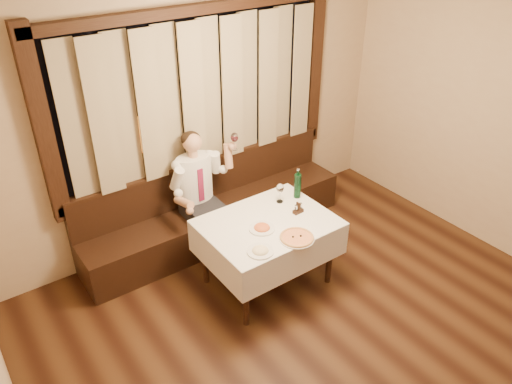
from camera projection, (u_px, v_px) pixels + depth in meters
room at (323, 187)px, 3.98m from camera, size 5.01×6.01×2.81m
banquette at (215, 213)px, 5.82m from camera, size 3.20×0.61×0.94m
dining_table at (268, 231)px, 4.93m from camera, size 1.27×0.97×0.76m
pizza at (297, 238)px, 4.63m from camera, size 0.34×0.34×0.04m
pasta_red at (262, 226)px, 4.75m from camera, size 0.25×0.25×0.09m
pasta_cream at (260, 249)px, 4.45m from camera, size 0.24×0.24×0.08m
green_bottle at (298, 185)px, 5.20m from camera, size 0.07×0.07×0.33m
table_wine_glass at (280, 189)px, 5.11m from camera, size 0.08×0.08×0.21m
cruet_caddy at (298, 209)px, 4.99m from camera, size 0.11×0.06×0.12m
seated_man at (199, 185)px, 5.38m from camera, size 0.76×0.57×1.40m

